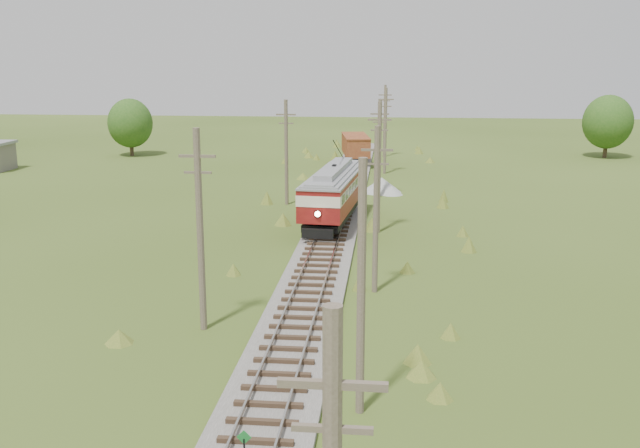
# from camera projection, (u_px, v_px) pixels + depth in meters

# --- Properties ---
(railbed_main) EXTENTS (3.60, 96.00, 0.57)m
(railbed_main) POSITION_uv_depth(u_px,v_px,m) (335.00, 219.00, 52.83)
(railbed_main) COLOR #605B54
(railbed_main) RESTS_ON ground
(switch_marker) EXTENTS (0.45, 0.06, 1.08)m
(switch_marker) POSITION_uv_depth(u_px,v_px,m) (244.00, 444.00, 21.26)
(switch_marker) COLOR black
(switch_marker) RESTS_ON ground
(streetcar) EXTENTS (4.01, 12.66, 5.73)m
(streetcar) POSITION_uv_depth(u_px,v_px,m) (334.00, 190.00, 51.04)
(streetcar) COLOR black
(streetcar) RESTS_ON ground
(gondola) EXTENTS (3.78, 8.51, 2.73)m
(gondola) POSITION_uv_depth(u_px,v_px,m) (355.00, 146.00, 81.07)
(gondola) COLOR black
(gondola) RESTS_ON ground
(gravel_pile) EXTENTS (3.71, 3.94, 1.35)m
(gravel_pile) POSITION_uv_depth(u_px,v_px,m) (383.00, 186.00, 64.16)
(gravel_pile) COLOR gray
(gravel_pile) RESTS_ON ground
(utility_pole_r_1) EXTENTS (0.30, 0.30, 8.80)m
(utility_pole_r_1) POSITION_uv_depth(u_px,v_px,m) (361.00, 290.00, 23.47)
(utility_pole_r_1) COLOR brown
(utility_pole_r_1) RESTS_ON ground
(utility_pole_r_2) EXTENTS (1.60, 0.30, 8.60)m
(utility_pole_r_2) POSITION_uv_depth(u_px,v_px,m) (376.00, 209.00, 36.05)
(utility_pole_r_2) COLOR brown
(utility_pole_r_2) RESTS_ON ground
(utility_pole_r_3) EXTENTS (1.60, 0.30, 9.00)m
(utility_pole_r_3) POSITION_uv_depth(u_px,v_px,m) (379.00, 167.00, 48.61)
(utility_pole_r_3) COLOR brown
(utility_pole_r_3) RESTS_ON ground
(utility_pole_r_4) EXTENTS (1.60, 0.30, 8.40)m
(utility_pole_r_4) POSITION_uv_depth(u_px,v_px,m) (379.00, 148.00, 61.29)
(utility_pole_r_4) COLOR brown
(utility_pole_r_4) RESTS_ON ground
(utility_pole_r_5) EXTENTS (1.60, 0.30, 8.90)m
(utility_pole_r_5) POSITION_uv_depth(u_px,v_px,m) (385.00, 130.00, 73.79)
(utility_pole_r_5) COLOR brown
(utility_pole_r_5) RESTS_ON ground
(utility_pole_r_6) EXTENTS (1.60, 0.30, 8.70)m
(utility_pole_r_6) POSITION_uv_depth(u_px,v_px,m) (385.00, 120.00, 86.43)
(utility_pole_r_6) COLOR brown
(utility_pole_r_6) RESTS_ON ground
(utility_pole_l_a) EXTENTS (1.60, 0.30, 9.00)m
(utility_pole_l_a) POSITION_uv_depth(u_px,v_px,m) (200.00, 229.00, 30.91)
(utility_pole_l_a) COLOR brown
(utility_pole_l_a) RESTS_ON ground
(utility_pole_l_b) EXTENTS (1.60, 0.30, 8.60)m
(utility_pole_l_b) POSITION_uv_depth(u_px,v_px,m) (286.00, 151.00, 58.11)
(utility_pole_l_b) COLOR brown
(utility_pole_l_b) RESTS_ON ground
(tree_mid_a) EXTENTS (5.46, 5.46, 7.03)m
(tree_mid_a) POSITION_uv_depth(u_px,v_px,m) (130.00, 123.00, 87.59)
(tree_mid_a) COLOR #38281C
(tree_mid_a) RESTS_ON ground
(tree_mid_b) EXTENTS (5.88, 5.88, 7.57)m
(tree_mid_b) POSITION_uv_depth(u_px,v_px,m) (608.00, 122.00, 85.83)
(tree_mid_b) COLOR #38281C
(tree_mid_b) RESTS_ON ground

